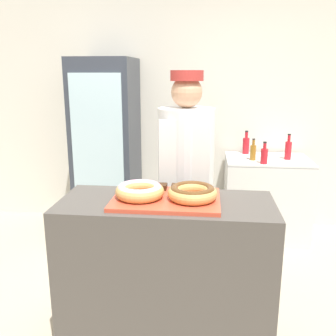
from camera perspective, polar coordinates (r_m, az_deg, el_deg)
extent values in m
cube|color=silver|center=(4.25, 2.96, 9.53)|extent=(8.00, 0.06, 2.70)
cube|color=#4C4742|center=(2.44, -0.26, -15.79)|extent=(1.29, 0.54, 0.96)
cube|color=#D84C33|center=(2.23, -0.27, -4.81)|extent=(0.63, 0.45, 0.02)
torus|color=tan|center=(2.22, -4.32, -3.58)|extent=(0.29, 0.29, 0.08)
torus|color=#EFADC6|center=(2.22, -4.33, -3.07)|extent=(0.26, 0.26, 0.05)
torus|color=tan|center=(2.19, 3.75, -3.85)|extent=(0.29, 0.29, 0.08)
torus|color=brown|center=(2.19, 3.76, -3.33)|extent=(0.26, 0.26, 0.05)
cube|color=#382111|center=(2.38, -1.15, -2.85)|extent=(0.08, 0.08, 0.03)
cube|color=#382111|center=(2.37, 1.48, -2.94)|extent=(0.08, 0.08, 0.03)
cylinder|color=#4C4C51|center=(3.02, 2.59, -10.96)|extent=(0.30, 0.30, 0.83)
cylinder|color=white|center=(2.78, 2.76, 2.71)|extent=(0.42, 0.42, 0.62)
cube|color=white|center=(2.71, 2.41, -6.52)|extent=(0.35, 0.02, 1.31)
sphere|color=tan|center=(2.73, 2.86, 11.47)|extent=(0.23, 0.23, 0.23)
cylinder|color=#B2332D|center=(2.73, 2.89, 13.89)|extent=(0.24, 0.24, 0.07)
cube|color=#333842|center=(4.05, -9.26, 3.07)|extent=(0.62, 0.67, 1.85)
cube|color=silver|center=(3.72, -10.65, 2.60)|extent=(0.51, 0.02, 1.48)
cube|color=silver|center=(4.09, 14.60, -4.39)|extent=(0.84, 0.64, 0.85)
cube|color=gray|center=(3.98, 14.97, 1.13)|extent=(0.84, 0.64, 0.01)
cylinder|color=red|center=(4.15, 11.79, 3.33)|extent=(0.07, 0.07, 0.17)
cylinder|color=red|center=(4.13, 11.87, 4.95)|extent=(0.03, 0.03, 0.07)
cylinder|color=black|center=(4.12, 11.90, 5.49)|extent=(0.04, 0.04, 0.01)
cylinder|color=red|center=(3.72, 14.44, 1.75)|extent=(0.07, 0.07, 0.15)
cylinder|color=red|center=(3.70, 14.54, 3.28)|extent=(0.03, 0.03, 0.06)
cylinder|color=black|center=(3.70, 14.57, 3.80)|extent=(0.03, 0.03, 0.01)
cylinder|color=#99661E|center=(3.86, 12.82, 2.29)|extent=(0.06, 0.06, 0.15)
cylinder|color=#99661E|center=(3.84, 12.91, 3.81)|extent=(0.03, 0.03, 0.06)
cylinder|color=black|center=(3.83, 12.94, 4.31)|extent=(0.03, 0.03, 0.01)
cylinder|color=red|center=(3.98, 17.83, 2.54)|extent=(0.06, 0.06, 0.18)
cylinder|color=red|center=(3.96, 17.97, 4.30)|extent=(0.03, 0.03, 0.07)
cylinder|color=black|center=(3.95, 18.01, 4.89)|extent=(0.03, 0.03, 0.01)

